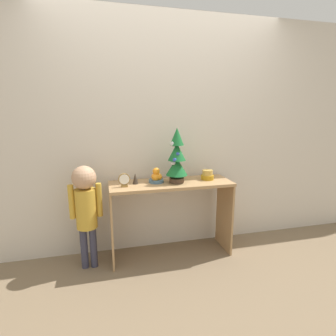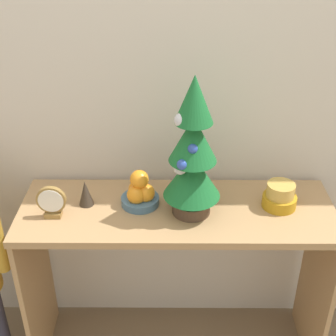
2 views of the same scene
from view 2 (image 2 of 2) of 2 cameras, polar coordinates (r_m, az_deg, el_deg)
The scene contains 7 objects.
back_wall at distance 1.87m, azimuth 1.18°, elevation 10.98°, with size 7.00×0.05×2.50m, color beige.
console_table at distance 1.96m, azimuth 1.08°, elevation -9.37°, with size 1.25×0.43×0.80m.
mini_tree at distance 1.69m, azimuth 3.01°, elevation 1.80°, with size 0.22×0.22×0.56m.
fruit_bowl at distance 1.85m, azimuth -3.45°, elevation -3.01°, with size 0.15×0.15×0.15m.
singing_bowl at distance 1.89m, azimuth 13.47°, elevation -3.39°, with size 0.13×0.13×0.10m.
desk_clock at distance 1.82m, azimuth -14.02°, elevation -4.07°, with size 0.11×0.04×0.13m.
figurine at distance 1.87m, azimuth -10.01°, elevation -3.02°, with size 0.06×0.06×0.11m.
Camera 2 is at (-0.03, -1.29, 1.87)m, focal length 50.00 mm.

